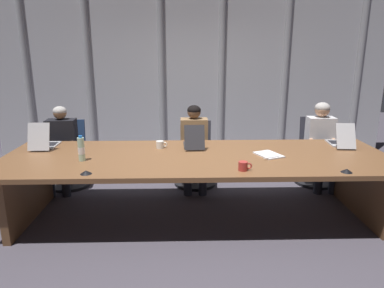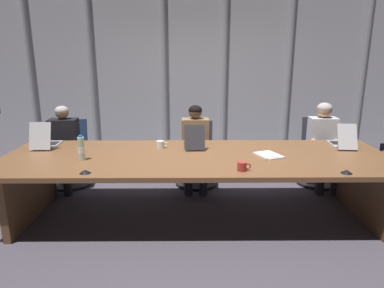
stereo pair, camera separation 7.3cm
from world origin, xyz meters
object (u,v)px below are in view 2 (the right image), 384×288
coffee_mug_near (242,166)px  water_bottle_primary (81,149)px  coffee_mug_far (161,144)px  laptop_left_end (46,142)px  conference_mic_left_side (85,172)px  spiral_notepad (269,155)px  laptop_center (342,142)px  office_chair_center (318,160)px  office_chair_left_end (71,161)px  laptop_left_mid (194,143)px  person_left_end (63,143)px  person_left_mid (195,143)px  office_chair_left_mid (197,161)px  person_center (324,140)px  conference_mic_middle (347,172)px

coffee_mug_near → water_bottle_primary: bearing=167.7°
coffee_mug_far → laptop_left_end: bearing=177.4°
conference_mic_left_side → spiral_notepad: bearing=16.4°
coffee_mug_near → laptop_center: bearing=33.3°
office_chair_center → office_chair_left_end: bearing=-85.5°
laptop_left_mid → conference_mic_left_side: size_ratio=3.85×
laptop_center → spiral_notepad: size_ratio=1.31×
laptop_left_mid → office_chair_left_end: laptop_left_mid is taller
spiral_notepad → office_chair_center: bearing=24.4°
person_left_end → person_left_mid: person_left_mid is taller
person_left_end → coffee_mug_near: bearing=54.5°
person_left_mid → spiral_notepad: size_ratio=3.15×
office_chair_left_mid → water_bottle_primary: size_ratio=3.26×
laptop_left_mid → laptop_center: laptop_center is taller
office_chair_left_mid → spiral_notepad: office_chair_left_mid is taller
laptop_left_mid → office_chair_left_mid: 0.86m
person_left_mid → conference_mic_left_side: size_ratio=10.48×
water_bottle_primary → laptop_center: bearing=9.9°
coffee_mug_far → spiral_notepad: coffee_mug_far is taller
person_center → laptop_left_end: bearing=-79.7°
laptop_left_mid → spiral_notepad: bearing=-116.3°
office_chair_center → office_chair_left_mid: bearing=-85.4°
laptop_left_end → office_chair_left_end: bearing=-3.7°
laptop_left_end → laptop_left_mid: size_ratio=1.07×
office_chair_left_mid → office_chair_left_end: bearing=-84.9°
water_bottle_primary → coffee_mug_far: (0.80, 0.47, -0.08)m
office_chair_center → person_center: size_ratio=0.79×
person_left_end → water_bottle_primary: size_ratio=4.19×
office_chair_center → person_center: person_center is taller
conference_mic_left_side → office_chair_center: bearing=29.9°
office_chair_left_mid → office_chair_center: bearing=95.3°
person_left_mid → coffee_mug_far: person_left_mid is taller
office_chair_center → person_center: (-0.01, -0.15, 0.33)m
person_left_mid → conference_mic_middle: 2.07m
water_bottle_primary → conference_mic_left_side: bearing=-70.2°
spiral_notepad → coffee_mug_near: bearing=-150.7°
laptop_left_mid → conference_mic_middle: 1.72m
office_chair_left_mid → conference_mic_left_side: office_chair_left_mid is taller
person_left_end → laptop_left_end: bearing=-3.5°
person_left_end → water_bottle_primary: 1.24m
office_chair_left_end → person_center: person_center is taller
office_chair_left_mid → person_left_end: (-1.84, -0.15, 0.31)m
laptop_left_mid → office_chair_left_end: bearing=65.5°
laptop_left_end → person_center: bearing=-82.4°
laptop_left_mid → conference_mic_middle: size_ratio=3.85×
laptop_left_mid → coffee_mug_far: bearing=91.9°
conference_mic_left_side → office_chair_left_mid: bearing=56.2°
person_left_mid → conference_mic_left_side: bearing=-36.3°
coffee_mug_far → person_center: bearing=15.2°
coffee_mug_far → spiral_notepad: size_ratio=0.36×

